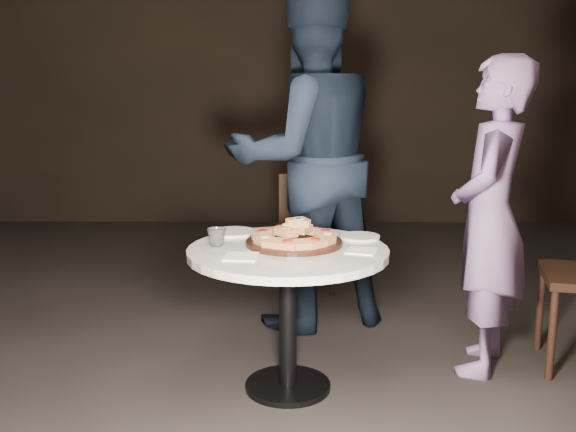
{
  "coord_description": "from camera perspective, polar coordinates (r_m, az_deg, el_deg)",
  "views": [
    {
      "loc": [
        -0.02,
        -2.76,
        1.33
      ],
      "look_at": [
        -0.04,
        -0.05,
        0.78
      ],
      "focal_mm": 40.0,
      "sensor_mm": 36.0,
      "label": 1
    }
  ],
  "objects": [
    {
      "name": "serving_board",
      "position": [
        2.81,
        0.55,
        -2.37
      ],
      "size": [
        0.47,
        0.47,
        0.02
      ],
      "primitive_type": "cylinder",
      "rotation": [
        0.0,
        0.0,
        -0.13
      ],
      "color": "black",
      "rests_on": "table"
    },
    {
      "name": "diner_teal",
      "position": [
        3.1,
        17.5,
        -0.14
      ],
      "size": [
        0.53,
        0.63,
        1.47
      ],
      "primitive_type": "imported",
      "rotation": [
        0.0,
        0.0,
        -1.96
      ],
      "color": "slate",
      "rests_on": "ground"
    },
    {
      "name": "plate_left",
      "position": [
        3.03,
        -4.91,
        -1.43
      ],
      "size": [
        0.25,
        0.25,
        0.01
      ],
      "primitive_type": "cylinder",
      "rotation": [
        0.0,
        0.0,
        -0.24
      ],
      "color": "white",
      "rests_on": "table"
    },
    {
      "name": "napkin_near",
      "position": [
        2.61,
        -4.19,
        -3.61
      ],
      "size": [
        0.14,
        0.14,
        0.01
      ],
      "primitive_type": "cube",
      "rotation": [
        0.0,
        0.0,
        -0.08
      ],
      "color": "white",
      "rests_on": "table"
    },
    {
      "name": "diner_navy",
      "position": [
        3.52,
        1.72,
        5.01
      ],
      "size": [
        1.1,
        0.99,
        1.87
      ],
      "primitive_type": "imported",
      "rotation": [
        0.0,
        0.0,
        3.52
      ],
      "color": "black",
      "rests_on": "ground"
    },
    {
      "name": "floor",
      "position": [
        3.07,
        0.82,
        -14.22
      ],
      "size": [
        7.0,
        7.0,
        0.0
      ],
      "primitive_type": "plane",
      "color": "black",
      "rests_on": "ground"
    },
    {
      "name": "table",
      "position": [
        2.78,
        -0.01,
        -5.27
      ],
      "size": [
        1.08,
        1.08,
        0.65
      ],
      "rotation": [
        0.0,
        0.0,
        0.29
      ],
      "color": "black",
      "rests_on": "ground"
    },
    {
      "name": "napkin_far",
      "position": [
        2.71,
        6.56,
        -3.09
      ],
      "size": [
        0.15,
        0.15,
        0.01
      ],
      "primitive_type": "cube",
      "rotation": [
        0.0,
        0.0,
        -0.32
      ],
      "color": "white",
      "rests_on": "table"
    },
    {
      "name": "chair_far",
      "position": [
        4.13,
        1.64,
        -0.66
      ],
      "size": [
        0.41,
        0.43,
        0.8
      ],
      "rotation": [
        0.0,
        0.0,
        3.25
      ],
      "color": "black",
      "rests_on": "ground"
    },
    {
      "name": "plate_right",
      "position": [
        2.95,
        6.41,
        -1.83
      ],
      "size": [
        0.21,
        0.21,
        0.01
      ],
      "primitive_type": "cylinder",
      "rotation": [
        0.0,
        0.0,
        -0.14
      ],
      "color": "white",
      "rests_on": "table"
    },
    {
      "name": "water_glass",
      "position": [
        2.79,
        -6.36,
        -1.88
      ],
      "size": [
        0.1,
        0.1,
        0.08
      ],
      "primitive_type": "imported",
      "rotation": [
        0.0,
        0.0,
        0.17
      ],
      "color": "silver",
      "rests_on": "table"
    },
    {
      "name": "focaccia_pile",
      "position": [
        2.8,
        0.56,
        -1.64
      ],
      "size": [
        0.38,
        0.38,
        0.1
      ],
      "rotation": [
        0.0,
        0.0,
        0.33
      ],
      "color": "#BC7A49",
      "rests_on": "serving_board"
    }
  ]
}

